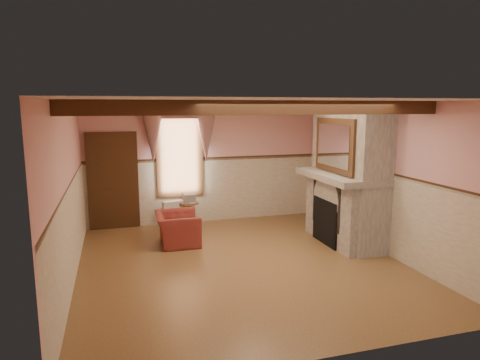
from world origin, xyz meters
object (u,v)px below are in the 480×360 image
object	(u,v)px
radiator	(178,213)
bowl	(336,169)
armchair	(177,229)
mantel_clock	(324,163)
oil_lamp	(331,163)
side_table	(189,214)

from	to	relation	value
radiator	bowl	xyz separation A→B (m)	(2.96, -1.88, 1.16)
armchair	bowl	size ratio (longest dim) A/B	2.63
armchair	bowl	bearing A→B (deg)	-98.60
mantel_clock	oil_lamp	world-z (taller)	oil_lamp
mantel_clock	armchair	bearing A→B (deg)	178.81
radiator	bowl	world-z (taller)	bowl
radiator	oil_lamp	size ratio (longest dim) A/B	2.50
bowl	mantel_clock	world-z (taller)	mantel_clock
armchair	oil_lamp	world-z (taller)	oil_lamp
side_table	radiator	xyz separation A→B (m)	(-0.25, 0.00, 0.02)
side_table	oil_lamp	distance (m)	3.43
side_table	bowl	size ratio (longest dim) A/B	1.50
armchair	side_table	distance (m)	1.36
radiator	armchair	bearing A→B (deg)	-109.56
bowl	mantel_clock	size ratio (longest dim) A/B	1.53
mantel_clock	side_table	bearing A→B (deg)	153.44
side_table	oil_lamp	bearing A→B (deg)	-31.59
armchair	oil_lamp	size ratio (longest dim) A/B	3.43
side_table	bowl	distance (m)	3.50
oil_lamp	radiator	bearing A→B (deg)	150.63
armchair	side_table	xyz separation A→B (m)	(0.45, 1.29, -0.04)
armchair	oil_lamp	bearing A→B (deg)	-94.82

